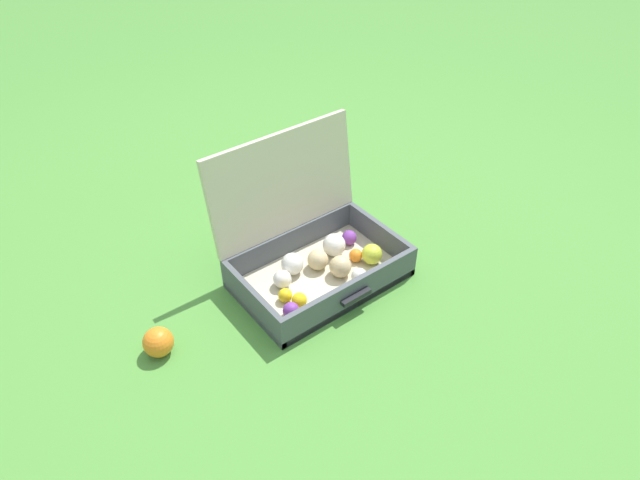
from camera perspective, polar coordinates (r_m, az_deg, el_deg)
The scene contains 3 objects.
ground_plane at distance 2.03m, azimuth 0.19°, elevation -2.07°, with size 16.00×16.00×0.00m, color #4C8C38.
open_suitcase at distance 1.92m, azimuth -0.77°, elevation -0.93°, with size 0.55×0.43×0.46m.
stray_ball_on_grass at distance 1.77m, azimuth -15.72°, elevation -9.70°, with size 0.09×0.09×0.09m, color orange.
Camera 1 is at (-0.94, -1.21, 1.33)m, focal length 32.33 mm.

